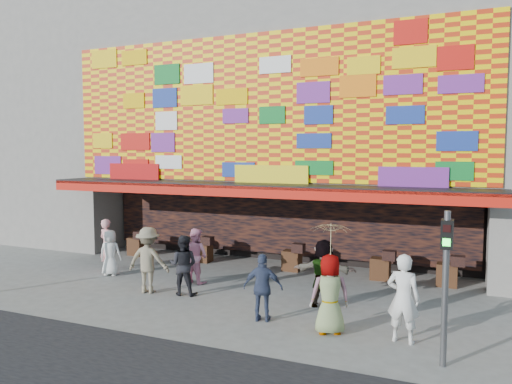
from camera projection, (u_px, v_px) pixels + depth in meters
ground at (200, 305)px, 13.39m from camera, size 90.00×90.00×0.00m
shop_building at (298, 124)px, 20.44m from camera, size 15.20×9.40×10.00m
neighbor_left at (55, 114)px, 25.36m from camera, size 11.00×8.00×12.00m
signal_right at (446, 271)px, 9.41m from camera, size 0.22×0.20×3.00m
ped_a at (110, 253)px, 16.51m from camera, size 0.83×0.64×1.51m
ped_b at (107, 245)px, 17.18m from camera, size 0.74×0.58×1.79m
ped_c at (183, 265)px, 14.26m from camera, size 0.95×0.80×1.73m
ped_d at (148, 260)px, 14.47m from camera, size 1.34×0.90×1.92m
ped_e at (263, 288)px, 12.04m from camera, size 1.03×0.59×1.65m
ped_f at (324, 273)px, 13.15m from camera, size 1.73×0.74×1.81m
ped_g at (330, 294)px, 11.20m from camera, size 1.05×0.91×1.81m
ped_h at (403, 298)px, 10.69m from camera, size 0.76×0.54×1.93m
ped_i at (196, 256)px, 15.56m from camera, size 0.97×0.84×1.72m
parasol at (330, 241)px, 11.10m from camera, size 0.91×0.93×1.77m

